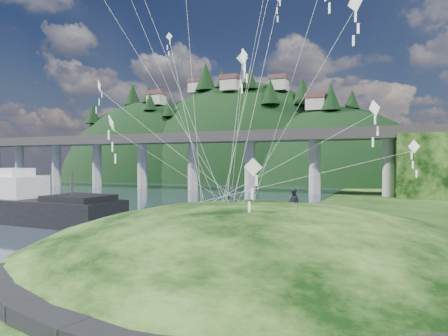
% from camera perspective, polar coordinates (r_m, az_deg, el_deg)
% --- Properties ---
extents(ground, '(320.00, 320.00, 0.00)m').
position_cam_1_polar(ground, '(27.09, -13.34, -15.12)').
color(ground, black).
rests_on(ground, ground).
extents(grass_hill, '(36.00, 32.00, 13.00)m').
position_cam_1_polar(grass_hill, '(25.74, 4.98, -19.50)').
color(grass_hill, black).
rests_on(grass_hill, ground).
extents(footpath, '(22.29, 5.84, 0.83)m').
position_cam_1_polar(footpath, '(14.79, -12.51, -20.55)').
color(footpath, black).
rests_on(footpath, ground).
extents(bridge, '(160.00, 11.00, 15.00)m').
position_cam_1_polar(bridge, '(100.21, -1.63, 2.25)').
color(bridge, '#2D2B2B').
rests_on(bridge, ground).
extents(far_ridge, '(153.00, 70.00, 94.50)m').
position_cam_1_polar(far_ridge, '(155.52, 0.69, -4.52)').
color(far_ridge, black).
rests_on(far_ridge, ground).
extents(work_barge, '(24.80, 7.27, 8.63)m').
position_cam_1_polar(work_barge, '(55.21, -26.15, -4.66)').
color(work_barge, black).
rests_on(work_barge, ground).
extents(wooden_dock, '(14.72, 7.45, 1.06)m').
position_cam_1_polar(wooden_dock, '(33.05, -13.36, -11.33)').
color(wooden_dock, '#332415').
rests_on(wooden_dock, ground).
extents(kite_flyers, '(4.26, 2.24, 1.90)m').
position_cam_1_polar(kite_flyers, '(25.05, 6.58, -2.85)').
color(kite_flyers, '#282B35').
rests_on(kite_flyers, ground).
extents(kite_swarm, '(20.01, 16.03, 21.76)m').
position_cam_1_polar(kite_swarm, '(24.04, -0.30, 21.12)').
color(kite_swarm, white).
rests_on(kite_swarm, ground).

